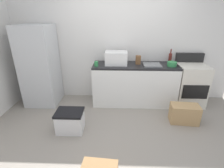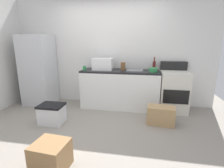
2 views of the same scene
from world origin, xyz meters
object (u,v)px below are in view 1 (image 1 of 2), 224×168
coffee_mug (96,64)px  knife_block (138,60)px  cardboard_box_large (184,114)px  microwave (116,58)px  mixing_bowl (172,64)px  storage_bin (70,121)px  refrigerator (40,66)px  wine_bottle (170,58)px  stove_oven (190,84)px

coffee_mug → knife_block: bearing=12.8°
cardboard_box_large → microwave: bearing=149.7°
microwave → mixing_bowl: size_ratio=2.42×
storage_bin → mixing_bowl: bearing=27.3°
refrigerator → cardboard_box_large: 3.09m
microwave → storage_bin: 1.58m
wine_bottle → mixing_bowl: bearing=-96.2°
cardboard_box_large → refrigerator: bearing=166.7°
microwave → coffee_mug: bearing=-158.8°
knife_block → cardboard_box_large: size_ratio=0.35×
stove_oven → cardboard_box_large: size_ratio=2.16×
knife_block → cardboard_box_large: knife_block is taller
wine_bottle → mixing_bowl: 0.28m
refrigerator → microwave: size_ratio=3.71×
coffee_mug → mixing_bowl: 1.56m
coffee_mug → storage_bin: size_ratio=0.22×
refrigerator → storage_bin: refrigerator is taller
mixing_bowl → refrigerator: bearing=179.3°
cardboard_box_large → wine_bottle: bearing=96.9°
refrigerator → stove_oven: size_ratio=1.55×
knife_block → storage_bin: bearing=-137.7°
refrigerator → mixing_bowl: (2.79, -0.03, 0.09)m
knife_block → coffee_mug: bearing=-167.2°
wine_bottle → coffee_mug: 1.62m
wine_bottle → knife_block: 0.73m
mixing_bowl → storage_bin: (-1.92, -0.99, -0.75)m
coffee_mug → stove_oven: bearing=4.2°
wine_bottle → knife_block: (-0.71, -0.14, -0.02)m
cardboard_box_large → storage_bin: 2.09m
refrigerator → wine_bottle: (2.82, 0.24, 0.16)m
refrigerator → cardboard_box_large: (2.94, -0.70, -0.68)m
cardboard_box_large → knife_block: bearing=136.0°
stove_oven → storage_bin: (-2.40, -1.08, -0.27)m
mixing_bowl → storage_bin: 2.29m
coffee_mug → cardboard_box_large: bearing=-19.4°
refrigerator → mixing_bowl: refrigerator is taller
microwave → cardboard_box_large: microwave is taller
stove_oven → mixing_bowl: size_ratio=5.79×
stove_oven → coffee_mug: bearing=-175.8°
knife_block → cardboard_box_large: (0.83, -0.80, -0.81)m
mixing_bowl → storage_bin: size_ratio=0.41×
microwave → knife_block: size_ratio=2.56×
wine_bottle → storage_bin: (-1.95, -1.27, -0.82)m
stove_oven → wine_bottle: bearing=157.3°
refrigerator → stove_oven: bearing=1.0°
stove_oven → storage_bin: stove_oven is taller
knife_block → wine_bottle: bearing=11.0°
cardboard_box_large → mixing_bowl: bearing=102.3°
stove_oven → cardboard_box_large: bearing=-114.0°
knife_block → mixing_bowl: knife_block is taller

